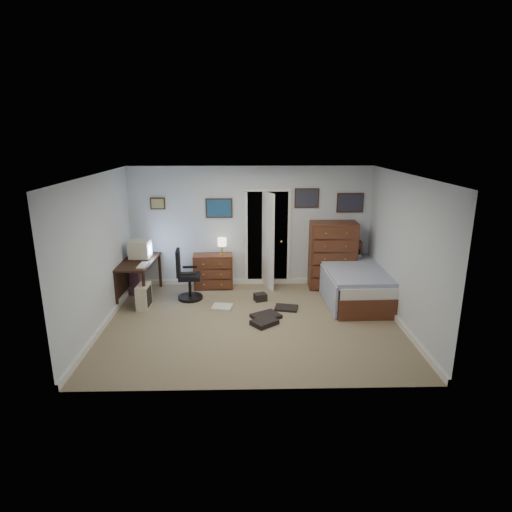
% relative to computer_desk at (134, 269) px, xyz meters
% --- Properties ---
extents(floor, '(5.00, 4.00, 0.02)m').
position_rel_computer_desk_xyz_m(floor, '(2.29, -1.25, -0.59)').
color(floor, '#84715B').
rests_on(floor, ground).
extents(computer_desk, '(0.66, 1.33, 0.75)m').
position_rel_computer_desk_xyz_m(computer_desk, '(0.00, 0.00, 0.00)').
color(computer_desk, black).
rests_on(computer_desk, floor).
extents(crt_monitor, '(0.41, 0.38, 0.36)m').
position_rel_computer_desk_xyz_m(crt_monitor, '(0.11, 0.15, 0.36)').
color(crt_monitor, beige).
rests_on(crt_monitor, computer_desk).
extents(keyboard, '(0.17, 0.41, 0.02)m').
position_rel_computer_desk_xyz_m(keyboard, '(0.27, -0.35, 0.19)').
color(keyboard, beige).
rests_on(keyboard, computer_desk).
extents(pc_tower, '(0.22, 0.43, 0.45)m').
position_rel_computer_desk_xyz_m(pc_tower, '(0.29, -0.55, -0.35)').
color(pc_tower, beige).
rests_on(pc_tower, floor).
extents(office_chair, '(0.52, 0.52, 1.00)m').
position_rel_computer_desk_xyz_m(office_chair, '(1.03, -0.13, -0.19)').
color(office_chair, black).
rests_on(office_chair, floor).
extents(media_stack, '(0.17, 0.17, 0.87)m').
position_rel_computer_desk_xyz_m(media_stack, '(-0.03, 0.14, -0.15)').
color(media_stack, maroon).
rests_on(media_stack, floor).
extents(low_dresser, '(0.83, 0.45, 0.72)m').
position_rel_computer_desk_xyz_m(low_dresser, '(1.50, 0.52, -0.22)').
color(low_dresser, '#5B2F1C').
rests_on(low_dresser, floor).
extents(table_lamp, '(0.19, 0.19, 0.35)m').
position_rel_computer_desk_xyz_m(table_lamp, '(1.70, 0.52, 0.39)').
color(table_lamp, gold).
rests_on(table_lamp, low_dresser).
extents(doorway, '(0.96, 1.12, 2.05)m').
position_rel_computer_desk_xyz_m(doorway, '(2.64, 1.02, 0.42)').
color(doorway, black).
rests_on(doorway, floor).
extents(tall_dresser, '(0.97, 0.59, 1.39)m').
position_rel_computer_desk_xyz_m(tall_dresser, '(3.98, 0.50, 0.12)').
color(tall_dresser, '#5B2F1C').
rests_on(tall_dresser, floor).
extents(headboard_bookcase, '(1.08, 0.30, 0.97)m').
position_rel_computer_desk_xyz_m(headboard_bookcase, '(4.05, 0.61, -0.06)').
color(headboard_bookcase, '#5B2F1C').
rests_on(headboard_bookcase, floor).
extents(bed, '(1.22, 2.20, 0.71)m').
position_rel_computer_desk_xyz_m(bed, '(4.27, -0.16, -0.24)').
color(bed, '#5B2F1C').
rests_on(bed, floor).
extents(wall_posters, '(4.38, 0.04, 0.60)m').
position_rel_computer_desk_xyz_m(wall_posters, '(2.86, 0.73, 1.17)').
color(wall_posters, '#331E11').
rests_on(wall_posters, floor).
extents(floor_clutter, '(1.62, 1.46, 0.14)m').
position_rel_computer_desk_xyz_m(floor_clutter, '(2.44, -0.89, -0.54)').
color(floor_clutter, black).
rests_on(floor_clutter, floor).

